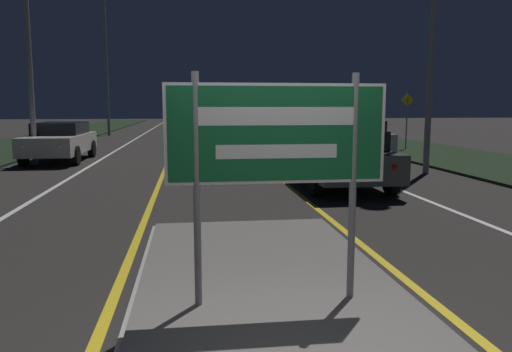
{
  "coord_description": "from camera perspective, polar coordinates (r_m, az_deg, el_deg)",
  "views": [
    {
      "loc": [
        -0.81,
        -3.55,
        2.0
      ],
      "look_at": [
        0.0,
        2.59,
        1.13
      ],
      "focal_mm": 35.0,
      "sensor_mm": 36.0,
      "label": 1
    }
  ],
  "objects": [
    {
      "name": "centre_line_yellow_right",
      "position": [
        28.73,
        -2.59,
        3.96
      ],
      "size": [
        0.12,
        70.0,
        0.01
      ],
      "color": "gold",
      "rests_on": "ground_plane"
    },
    {
      "name": "car_receding_2",
      "position": [
        32.3,
        4.59,
        5.68
      ],
      "size": [
        2.0,
        4.72,
        1.4
      ],
      "color": "navy",
      "rests_on": "ground_plane"
    },
    {
      "name": "verge_right",
      "position": [
        25.79,
        16.13,
        3.28
      ],
      "size": [
        5.0,
        100.0,
        0.08
      ],
      "color": "black",
      "rests_on": "ground_plane"
    },
    {
      "name": "lane_line_white_right",
      "position": [
        29.06,
        2.46,
        4.0
      ],
      "size": [
        0.12,
        70.0,
        0.01
      ],
      "color": "silver",
      "rests_on": "ground_plane"
    },
    {
      "name": "car_approaching_0",
      "position": [
        19.72,
        -21.47,
        3.8
      ],
      "size": [
        1.92,
        4.7,
        1.42
      ],
      "color": "silver",
      "rests_on": "ground_plane"
    },
    {
      "name": "edge_line_white_right",
      "position": [
        29.72,
        8.18,
        4.02
      ],
      "size": [
        0.1,
        70.0,
        0.01
      ],
      "color": "silver",
      "rests_on": "ground_plane"
    },
    {
      "name": "car_receding_3",
      "position": [
        42.18,
        -2.7,
        6.23
      ],
      "size": [
        1.95,
        4.64,
        1.35
      ],
      "color": "#B7B7BC",
      "rests_on": "ground_plane"
    },
    {
      "name": "median_island",
      "position": [
        5.11,
        2.27,
        -14.61
      ],
      "size": [
        2.9,
        7.06,
        0.1
      ],
      "color": "#999993",
      "rests_on": "ground_plane"
    },
    {
      "name": "car_receding_1",
      "position": [
        20.32,
        11.2,
        4.35
      ],
      "size": [
        2.03,
        4.19,
        1.46
      ],
      "color": "#B7B7BC",
      "rests_on": "ground_plane"
    },
    {
      "name": "car_receding_0",
      "position": [
        12.77,
        9.2,
        2.3
      ],
      "size": [
        2.0,
        4.73,
        1.44
      ],
      "color": "#4C514C",
      "rests_on": "ground_plane"
    },
    {
      "name": "streetlight_left_far",
      "position": [
        36.53,
        -16.92,
        16.55
      ],
      "size": [
        0.62,
        0.62,
        11.34
      ],
      "color": "gray",
      "rests_on": "ground_plane"
    },
    {
      "name": "lane_line_white_left",
      "position": [
        28.82,
        -14.26,
        3.73
      ],
      "size": [
        0.12,
        70.0,
        0.01
      ],
      "color": "silver",
      "rests_on": "ground_plane"
    },
    {
      "name": "warning_sign",
      "position": [
        23.81,
        16.86,
        6.61
      ],
      "size": [
        0.6,
        0.06,
        2.5
      ],
      "color": "gray",
      "rests_on": "verge_right"
    },
    {
      "name": "edge_line_white_left",
      "position": [
        29.33,
        -20.1,
        3.56
      ],
      "size": [
        0.1,
        70.0,
        0.01
      ],
      "color": "silver",
      "rests_on": "ground_plane"
    },
    {
      "name": "highway_sign",
      "position": [
        4.72,
        2.38,
        3.74
      ],
      "size": [
        2.11,
        0.07,
        2.22
      ],
      "color": "gray",
      "rests_on": "median_island"
    },
    {
      "name": "centre_line_yellow_left",
      "position": [
        28.64,
        -9.16,
        3.85
      ],
      "size": [
        0.12,
        70.0,
        0.01
      ],
      "color": "gold",
      "rests_on": "ground_plane"
    }
  ]
}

